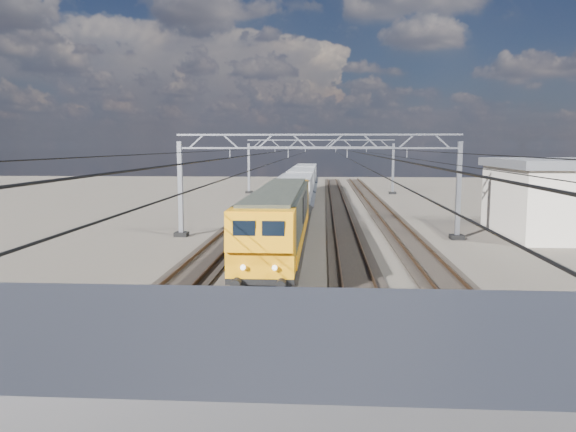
# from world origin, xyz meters

# --- Properties ---
(ground) EXTENTS (160.00, 160.00, 0.00)m
(ground) POSITION_xyz_m (0.00, 0.00, 0.00)
(ground) COLOR black
(ground) RESTS_ON ground
(track_outer_west) EXTENTS (2.60, 140.00, 0.30)m
(track_outer_west) POSITION_xyz_m (-6.00, 0.00, 0.07)
(track_outer_west) COLOR black
(track_outer_west) RESTS_ON ground
(track_loco) EXTENTS (2.60, 140.00, 0.30)m
(track_loco) POSITION_xyz_m (-2.00, 0.00, 0.07)
(track_loco) COLOR black
(track_loco) RESTS_ON ground
(track_inner_east) EXTENTS (2.60, 140.00, 0.30)m
(track_inner_east) POSITION_xyz_m (2.00, 0.00, 0.07)
(track_inner_east) COLOR black
(track_inner_east) RESTS_ON ground
(track_outer_east) EXTENTS (2.60, 140.00, 0.30)m
(track_outer_east) POSITION_xyz_m (6.00, 0.00, 0.07)
(track_outer_east) COLOR black
(track_outer_east) RESTS_ON ground
(catenary_gantry_mid) EXTENTS (19.90, 0.90, 7.11)m
(catenary_gantry_mid) POSITION_xyz_m (0.00, 4.00, 3.91)
(catenary_gantry_mid) COLOR gray
(catenary_gantry_mid) RESTS_ON ground
(catenary_gantry_far) EXTENTS (19.90, 0.90, 7.11)m
(catenary_gantry_far) POSITION_xyz_m (0.00, 40.00, 3.91)
(catenary_gantry_far) COLOR gray
(catenary_gantry_far) RESTS_ON ground
(overhead_wires) EXTENTS (12.03, 140.00, 0.53)m
(overhead_wires) POSITION_xyz_m (0.00, 8.00, 5.75)
(overhead_wires) COLOR black
(overhead_wires) RESTS_ON ground
(locomotive) EXTENTS (2.76, 21.10, 3.62)m
(locomotive) POSITION_xyz_m (-2.00, -3.49, 2.33)
(locomotive) COLOR black
(locomotive) RESTS_ON ground
(hopper_wagon_lead) EXTENTS (3.38, 13.00, 3.25)m
(hopper_wagon_lead) POSITION_xyz_m (-2.00, 14.20, 2.23)
(hopper_wagon_lead) COLOR black
(hopper_wagon_lead) RESTS_ON ground
(hopper_wagon_mid) EXTENTS (3.38, 13.00, 3.25)m
(hopper_wagon_mid) POSITION_xyz_m (-2.00, 28.40, 2.23)
(hopper_wagon_mid) COLOR black
(hopper_wagon_mid) RESTS_ON ground
(hopper_wagon_third) EXTENTS (3.38, 13.00, 3.25)m
(hopper_wagon_third) POSITION_xyz_m (-2.00, 42.60, 2.23)
(hopper_wagon_third) COLOR black
(hopper_wagon_third) RESTS_ON ground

